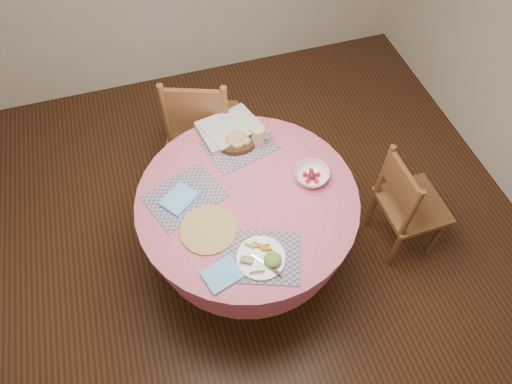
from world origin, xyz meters
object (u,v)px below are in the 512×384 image
at_px(latte_mug, 259,136).
at_px(wicker_trivet, 208,230).
at_px(bread_bowl, 238,141).
at_px(chair_right, 407,204).
at_px(dining_table, 248,216).
at_px(fruit_bowl, 312,175).
at_px(chair_back, 202,125).
at_px(dinner_plate, 263,258).

bearing_deg(latte_mug, wicker_trivet, -130.98).
bearing_deg(bread_bowl, chair_right, -28.95).
distance_m(dining_table, latte_mug, 0.47).
relative_size(dining_table, fruit_bowl, 4.95).
relative_size(bread_bowl, fruit_bowl, 0.92).
bearing_deg(dining_table, chair_back, 96.03).
bearing_deg(chair_back, wicker_trivet, 100.13).
distance_m(bread_bowl, latte_mug, 0.13).
bearing_deg(latte_mug, fruit_bowl, -57.52).
height_order(chair_right, dinner_plate, chair_right).
bearing_deg(fruit_bowl, dining_table, -177.29).
bearing_deg(chair_back, fruit_bowl, 140.25).
height_order(chair_back, wicker_trivet, chair_back).
bearing_deg(chair_right, fruit_bowl, 74.29).
xyz_separation_m(chair_right, wicker_trivet, (-1.25, -0.00, 0.31)).
xyz_separation_m(dinner_plate, latte_mug, (0.20, 0.74, 0.05)).
xyz_separation_m(chair_back, dinner_plate, (0.05, -1.21, 0.25)).
bearing_deg(dining_table, bread_bowl, 82.16).
bearing_deg(fruit_bowl, chair_back, 120.30).
relative_size(dining_table, bread_bowl, 5.39).
height_order(dining_table, latte_mug, latte_mug).
distance_m(dining_table, wicker_trivet, 0.35).
distance_m(chair_back, wicker_trivet, 1.01).
xyz_separation_m(chair_back, wicker_trivet, (-0.17, -0.97, 0.24)).
distance_m(chair_right, dinner_plate, 1.10).
relative_size(chair_right, wicker_trivet, 2.87).
distance_m(dinner_plate, bread_bowl, 0.77).
distance_m(dining_table, fruit_bowl, 0.44).
relative_size(wicker_trivet, latte_mug, 2.26).
bearing_deg(bread_bowl, wicker_trivet, -120.43).
relative_size(chair_back, fruit_bowl, 3.97).
bearing_deg(latte_mug, chair_right, -30.84).
bearing_deg(chair_back, latte_mug, 138.67).
xyz_separation_m(bread_bowl, latte_mug, (0.12, -0.03, 0.03)).
relative_size(wicker_trivet, bread_bowl, 1.30).
xyz_separation_m(chair_right, fruit_bowl, (-0.61, 0.16, 0.33)).
bearing_deg(dinner_plate, dining_table, 85.25).
bearing_deg(bread_bowl, dinner_plate, -96.29).
bearing_deg(dinner_plate, latte_mug, 74.47).
distance_m(chair_back, bread_bowl, 0.54).
bearing_deg(wicker_trivet, fruit_bowl, 14.09).
relative_size(chair_right, bread_bowl, 3.74).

